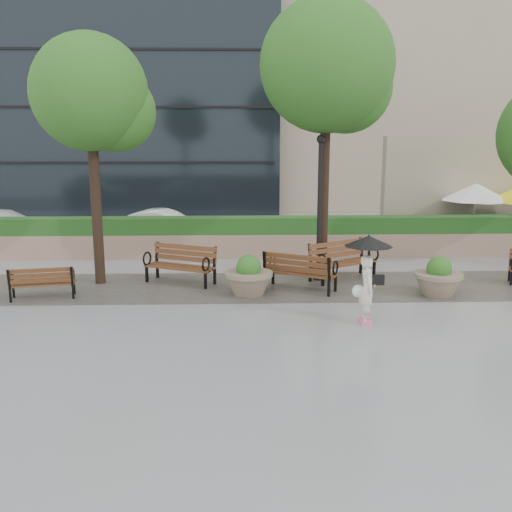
{
  "coord_description": "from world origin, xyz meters",
  "views": [
    {
      "loc": [
        -1.11,
        -11.97,
        4.03
      ],
      "look_at": [
        -0.68,
        1.86,
        1.1
      ],
      "focal_mm": 40.0,
      "sensor_mm": 36.0,
      "label": 1
    }
  ],
  "objects_px": {
    "lamppost": "(319,218)",
    "bench_1": "(181,273)",
    "bench_2": "(300,279)",
    "car_left": "(6,227)",
    "bench_0": "(43,289)",
    "car_right": "(164,225)",
    "planter_right": "(438,280)",
    "pedestrian": "(368,270)",
    "bench_3": "(343,269)",
    "planter_left": "(249,279)"
  },
  "relations": [
    {
      "from": "car_right",
      "to": "pedestrian",
      "type": "distance_m",
      "value": 11.7
    },
    {
      "from": "lamppost",
      "to": "pedestrian",
      "type": "xyz_separation_m",
      "value": [
        0.53,
        -3.81,
        -0.61
      ]
    },
    {
      "from": "planter_left",
      "to": "lamppost",
      "type": "relative_size",
      "value": 0.31
    },
    {
      "from": "bench_1",
      "to": "car_left",
      "type": "bearing_deg",
      "value": 163.81
    },
    {
      "from": "bench_3",
      "to": "planter_left",
      "type": "bearing_deg",
      "value": 178.22
    },
    {
      "from": "car_right",
      "to": "bench_0",
      "type": "bearing_deg",
      "value": -179.41
    },
    {
      "from": "bench_2",
      "to": "lamppost",
      "type": "height_order",
      "value": "lamppost"
    },
    {
      "from": "bench_3",
      "to": "lamppost",
      "type": "bearing_deg",
      "value": 149.12
    },
    {
      "from": "car_right",
      "to": "pedestrian",
      "type": "bearing_deg",
      "value": -136.24
    },
    {
      "from": "lamppost",
      "to": "car_left",
      "type": "height_order",
      "value": "lamppost"
    },
    {
      "from": "lamppost",
      "to": "bench_1",
      "type": "bearing_deg",
      "value": -175.53
    },
    {
      "from": "planter_left",
      "to": "planter_right",
      "type": "height_order",
      "value": "planter_left"
    },
    {
      "from": "lamppost",
      "to": "car_left",
      "type": "distance_m",
      "value": 12.7
    },
    {
      "from": "bench_2",
      "to": "pedestrian",
      "type": "distance_m",
      "value": 3.05
    },
    {
      "from": "planter_right",
      "to": "pedestrian",
      "type": "distance_m",
      "value": 3.22
    },
    {
      "from": "planter_left",
      "to": "planter_right",
      "type": "bearing_deg",
      "value": -2.72
    },
    {
      "from": "bench_2",
      "to": "car_left",
      "type": "xyz_separation_m",
      "value": [
        -10.48,
        7.15,
        0.33
      ]
    },
    {
      "from": "bench_3",
      "to": "car_left",
      "type": "bearing_deg",
      "value": 122.34
    },
    {
      "from": "bench_0",
      "to": "car_right",
      "type": "bearing_deg",
      "value": -115.33
    },
    {
      "from": "bench_2",
      "to": "planter_left",
      "type": "bearing_deg",
      "value": 43.09
    },
    {
      "from": "car_left",
      "to": "bench_3",
      "type": "bearing_deg",
      "value": -130.73
    },
    {
      "from": "lamppost",
      "to": "pedestrian",
      "type": "distance_m",
      "value": 3.9
    },
    {
      "from": "bench_0",
      "to": "bench_2",
      "type": "bearing_deg",
      "value": 173.84
    },
    {
      "from": "planter_left",
      "to": "pedestrian",
      "type": "relative_size",
      "value": 0.65
    },
    {
      "from": "planter_left",
      "to": "lamppost",
      "type": "xyz_separation_m",
      "value": [
        2.0,
        1.5,
        1.38
      ]
    },
    {
      "from": "bench_2",
      "to": "car_left",
      "type": "height_order",
      "value": "car_left"
    },
    {
      "from": "bench_1",
      "to": "car_left",
      "type": "xyz_separation_m",
      "value": [
        -7.26,
        6.32,
        0.33
      ]
    },
    {
      "from": "bench_2",
      "to": "pedestrian",
      "type": "xyz_separation_m",
      "value": [
        1.17,
        -2.68,
        0.87
      ]
    },
    {
      "from": "bench_0",
      "to": "pedestrian",
      "type": "xyz_separation_m",
      "value": [
        7.72,
        -2.1,
        0.92
      ]
    },
    {
      "from": "bench_0",
      "to": "car_right",
      "type": "height_order",
      "value": "car_right"
    },
    {
      "from": "planter_right",
      "to": "lamppost",
      "type": "distance_m",
      "value": 3.61
    },
    {
      "from": "bench_1",
      "to": "bench_2",
      "type": "relative_size",
      "value": 1.03
    },
    {
      "from": "bench_3",
      "to": "car_left",
      "type": "height_order",
      "value": "car_left"
    },
    {
      "from": "bench_2",
      "to": "car_left",
      "type": "bearing_deg",
      "value": -6.31
    },
    {
      "from": "bench_1",
      "to": "bench_3",
      "type": "relative_size",
      "value": 0.98
    },
    {
      "from": "bench_0",
      "to": "car_left",
      "type": "distance_m",
      "value": 8.68
    },
    {
      "from": "bench_2",
      "to": "planter_right",
      "type": "height_order",
      "value": "planter_right"
    },
    {
      "from": "car_right",
      "to": "pedestrian",
      "type": "relative_size",
      "value": 1.89
    },
    {
      "from": "bench_3",
      "to": "bench_0",
      "type": "bearing_deg",
      "value": 161.53
    },
    {
      "from": "pedestrian",
      "to": "planter_left",
      "type": "bearing_deg",
      "value": 49.59
    },
    {
      "from": "bench_1",
      "to": "pedestrian",
      "type": "relative_size",
      "value": 1.08
    },
    {
      "from": "lamppost",
      "to": "pedestrian",
      "type": "height_order",
      "value": "lamppost"
    },
    {
      "from": "bench_1",
      "to": "car_left",
      "type": "relative_size",
      "value": 0.47
    },
    {
      "from": "car_right",
      "to": "car_left",
      "type": "bearing_deg",
      "value": 108.37
    },
    {
      "from": "bench_0",
      "to": "bench_3",
      "type": "height_order",
      "value": "bench_3"
    },
    {
      "from": "planter_left",
      "to": "car_left",
      "type": "relative_size",
      "value": 0.28
    },
    {
      "from": "bench_0",
      "to": "pedestrian",
      "type": "distance_m",
      "value": 8.05
    },
    {
      "from": "planter_left",
      "to": "car_left",
      "type": "xyz_separation_m",
      "value": [
        -9.12,
        7.51,
        0.23
      ]
    },
    {
      "from": "bench_3",
      "to": "car_left",
      "type": "distance_m",
      "value": 13.27
    },
    {
      "from": "car_right",
      "to": "planter_left",
      "type": "bearing_deg",
      "value": -143.6
    }
  ]
}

